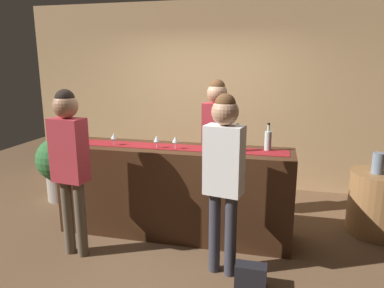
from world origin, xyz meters
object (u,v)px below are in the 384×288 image
(wine_bottle_amber, at_px, (237,141))
(handbag, at_px, (251,276))
(wine_bottle_clear, at_px, (268,140))
(wine_glass_far_end, at_px, (114,136))
(round_side_table, at_px, (379,203))
(customer_browsing, at_px, (69,155))
(vase_on_side_table, at_px, (378,163))
(wine_glass_mid_counter, at_px, (175,140))
(customer_sipping, at_px, (224,166))
(bartender, at_px, (217,133))
(wine_glass_near_customer, at_px, (157,139))
(potted_plant_tall, at_px, (59,164))

(wine_bottle_amber, height_order, handbag, wine_bottle_amber)
(wine_bottle_clear, relative_size, wine_glass_far_end, 2.10)
(wine_glass_far_end, bearing_deg, round_side_table, 12.00)
(customer_browsing, xyz_separation_m, vase_on_side_table, (3.12, 1.23, -0.21))
(wine_bottle_amber, relative_size, wine_glass_mid_counter, 2.10)
(customer_sipping, distance_m, customer_browsing, 1.54)
(wine_bottle_amber, distance_m, bartender, 0.69)
(customer_browsing, xyz_separation_m, handbag, (1.83, -0.15, -0.96))
(round_side_table, xyz_separation_m, vase_on_side_table, (-0.07, -0.04, 0.49))
(wine_glass_near_customer, bearing_deg, handbag, -34.00)
(customer_browsing, bearing_deg, wine_bottle_amber, 29.99)
(customer_sipping, distance_m, potted_plant_tall, 2.94)
(wine_glass_near_customer, height_order, customer_sipping, customer_sipping)
(wine_glass_far_end, relative_size, customer_sipping, 0.08)
(customer_browsing, distance_m, potted_plant_tall, 1.77)
(customer_sipping, bearing_deg, potted_plant_tall, 164.45)
(round_side_table, bearing_deg, wine_glass_mid_counter, -164.05)
(bartender, distance_m, customer_browsing, 1.79)
(wine_bottle_amber, distance_m, handbag, 1.35)
(wine_glass_near_customer, bearing_deg, wine_bottle_amber, 3.99)
(wine_glass_mid_counter, height_order, vase_on_side_table, wine_glass_mid_counter)
(round_side_table, bearing_deg, bartender, 179.70)
(wine_glass_far_end, bearing_deg, handbag, -25.29)
(wine_glass_near_customer, relative_size, vase_on_side_table, 0.60)
(customer_browsing, height_order, potted_plant_tall, customer_browsing)
(wine_bottle_amber, xyz_separation_m, round_side_table, (1.61, 0.60, -0.78))
(round_side_table, height_order, vase_on_side_table, vase_on_side_table)
(wine_bottle_clear, bearing_deg, vase_on_side_table, 19.56)
(round_side_table, distance_m, handbag, 1.99)
(wine_bottle_clear, relative_size, handbag, 1.08)
(wine_glass_far_end, distance_m, bartender, 1.26)
(wine_glass_far_end, height_order, handbag, wine_glass_far_end)
(wine_bottle_amber, xyz_separation_m, vase_on_side_table, (1.54, 0.56, -0.29))
(customer_sipping, relative_size, customer_browsing, 0.99)
(vase_on_side_table, distance_m, potted_plant_tall, 4.18)
(round_side_table, bearing_deg, wine_bottle_clear, -159.83)
(wine_bottle_amber, height_order, round_side_table, wine_bottle_amber)
(wine_glass_far_end, distance_m, handbag, 2.10)
(customer_browsing, bearing_deg, wine_glass_near_customer, 47.89)
(wine_bottle_clear, height_order, wine_glass_far_end, wine_bottle_clear)
(wine_glass_near_customer, height_order, customer_browsing, customer_browsing)
(bartender, xyz_separation_m, potted_plant_tall, (-2.30, 0.04, -0.57))
(round_side_table, bearing_deg, potted_plant_tall, 179.27)
(wine_glass_near_customer, bearing_deg, round_side_table, 14.87)
(wine_glass_near_customer, bearing_deg, customer_sipping, -35.00)
(wine_bottle_amber, bearing_deg, potted_plant_tall, 166.02)
(wine_glass_mid_counter, height_order, customer_browsing, customer_browsing)
(wine_glass_mid_counter, bearing_deg, wine_glass_far_end, 179.15)
(wine_bottle_clear, relative_size, bartender, 0.17)
(wine_glass_mid_counter, distance_m, potted_plant_tall, 2.17)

